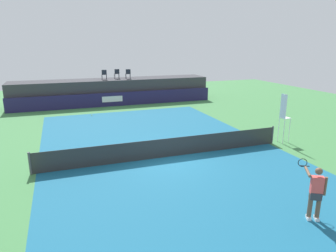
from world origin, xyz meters
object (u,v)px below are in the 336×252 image
at_px(spectator_chair_left, 117,73).
at_px(tennis_ball, 92,115).
at_px(spectator_chair_far_left, 104,74).
at_px(umpire_chair, 284,115).
at_px(tennis_player, 316,192).
at_px(net_post_near, 30,163).
at_px(spectator_chair_center, 128,73).
at_px(net_post_far, 272,135).

bearing_deg(spectator_chair_left, tennis_ball, -120.68).
relative_size(spectator_chair_far_left, tennis_ball, 13.06).
distance_m(umpire_chair, tennis_ball, 14.09).
height_order(spectator_chair_far_left, tennis_player, spectator_chair_far_left).
relative_size(net_post_near, tennis_ball, 14.71).
bearing_deg(tennis_ball, spectator_chair_center, 49.38).
height_order(tennis_player, tennis_ball, tennis_player).
distance_m(spectator_chair_left, tennis_player, 22.39).
distance_m(spectator_chair_far_left, spectator_chair_center, 2.20).
distance_m(spectator_chair_left, net_post_near, 16.98).
height_order(spectator_chair_center, net_post_far, spectator_chair_center).
relative_size(spectator_chair_center, umpire_chair, 0.32).
height_order(spectator_chair_left, umpire_chair, spectator_chair_left).
bearing_deg(net_post_far, tennis_ball, 130.06).
distance_m(umpire_chair, tennis_player, 8.06).
relative_size(spectator_chair_far_left, net_post_near, 0.89).
height_order(umpire_chair, tennis_player, umpire_chair).
distance_m(net_post_far, tennis_ball, 13.58).
relative_size(spectator_chair_left, tennis_ball, 13.06).
bearing_deg(tennis_player, net_post_far, 61.34).
relative_size(spectator_chair_center, tennis_ball, 13.06).
relative_size(spectator_chair_far_left, tennis_player, 0.50).
bearing_deg(spectator_chair_center, tennis_ball, -130.62).
xyz_separation_m(net_post_far, tennis_ball, (-8.74, 10.39, -0.46)).
xyz_separation_m(tennis_player, tennis_ball, (-5.04, 17.15, -0.92)).
bearing_deg(tennis_ball, umpire_chair, -47.93).
bearing_deg(umpire_chair, spectator_chair_left, 112.41).
height_order(spectator_chair_left, net_post_near, spectator_chair_left).
bearing_deg(net_post_near, spectator_chair_left, 66.66).
distance_m(spectator_chair_center, net_post_near, 17.01).
xyz_separation_m(spectator_chair_far_left, net_post_near, (-5.45, -15.10, -2.19)).
relative_size(spectator_chair_left, net_post_far, 0.89).
bearing_deg(spectator_chair_center, spectator_chair_far_left, 178.47).
xyz_separation_m(spectator_chair_center, umpire_chair, (5.40, -15.04, -1.11)).
bearing_deg(umpire_chair, net_post_far, 179.33).
bearing_deg(umpire_chair, spectator_chair_far_left, 116.72).
relative_size(umpire_chair, tennis_ball, 40.59).
distance_m(tennis_player, tennis_ball, 17.90).
height_order(spectator_chair_center, net_post_near, spectator_chair_center).
bearing_deg(net_post_near, tennis_player, -37.87).
distance_m(spectator_chair_center, tennis_player, 21.90).
xyz_separation_m(spectator_chair_far_left, net_post_far, (6.95, -15.10, -2.19)).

